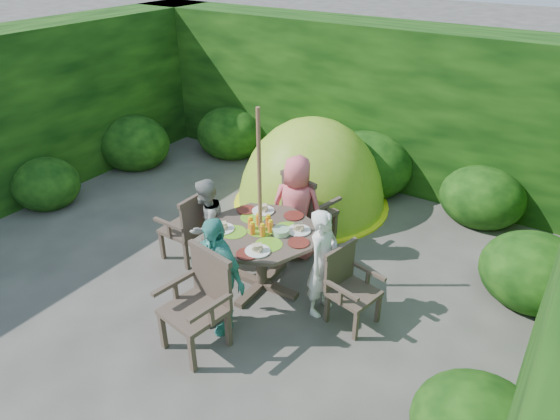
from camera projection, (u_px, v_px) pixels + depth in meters
The scene contains 13 objects.
ground at pixel (205, 280), 6.08m from camera, with size 60.00×60.00×0.00m, color #42403B.
hedge_enclosure at pixel (265, 149), 6.44m from camera, with size 9.00×9.00×2.50m.
patio_table at pixel (261, 240), 5.66m from camera, with size 1.36×1.36×0.93m.
parasol_pole at pixel (260, 205), 5.45m from camera, with size 0.04×0.04×2.20m, color brown.
garden_chair_right at pixel (349, 285), 5.26m from camera, with size 0.54×0.59×0.84m.
garden_chair_left at pixel (188, 226), 6.25m from camera, with size 0.50×0.56×0.91m.
garden_chair_back at pixel (306, 208), 6.54m from camera, with size 0.70×0.65×1.00m.
garden_chair_front at pixel (200, 301), 4.91m from camera, with size 0.68×0.62×1.00m.
child_right at pixel (323, 263), 5.30m from camera, with size 0.46×0.30×1.25m, color white.
child_left at pixel (206, 225), 6.07m from camera, with size 0.57×0.45×1.18m, color gray.
child_back at pixel (297, 208), 6.24m from camera, with size 0.67×0.44×1.38m, color #F46570.
child_front at pixel (217, 275), 5.07m from camera, with size 0.78×0.32×1.32m, color teal.
dome_tent at pixel (310, 204), 7.77m from camera, with size 2.87×2.87×2.74m.
Camera 1 is at (3.44, -3.59, 3.71)m, focal length 32.00 mm.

